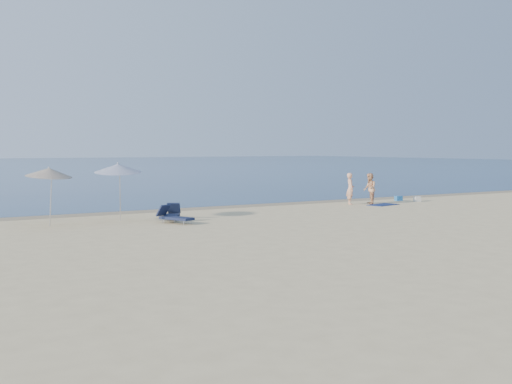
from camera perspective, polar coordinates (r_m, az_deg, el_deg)
sea at (r=112.00m, az=-21.05°, el=2.13°), size 240.00×160.00×0.01m
wet_sand_strip at (r=35.77m, az=2.61°, el=-1.04°), size 240.00×1.60×0.00m
person_left at (r=35.60m, az=8.38°, el=0.30°), size 0.66×0.75×1.74m
person_right at (r=35.90m, az=10.07°, el=0.29°), size 1.00×1.05×1.72m
beach_towel at (r=35.60m, az=11.23°, el=-1.11°), size 1.93×1.34×0.03m
white_bag at (r=38.18m, az=14.13°, el=-0.61°), size 0.42×0.38×0.30m
blue_cooler at (r=38.55m, az=12.56°, el=-0.56°), size 0.44×0.35×0.29m
umbrella_near at (r=27.94m, az=-12.18°, el=2.09°), size 2.57×2.59×2.58m
umbrella_far at (r=26.81m, az=-17.93°, el=1.68°), size 2.43×2.44×2.45m
lounger_left at (r=26.72m, az=-7.29°, el=-2.20°), size 1.16×1.78×0.75m
lounger_right at (r=27.56m, az=-7.50°, el=-2.02°), size 1.37×1.71×0.74m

